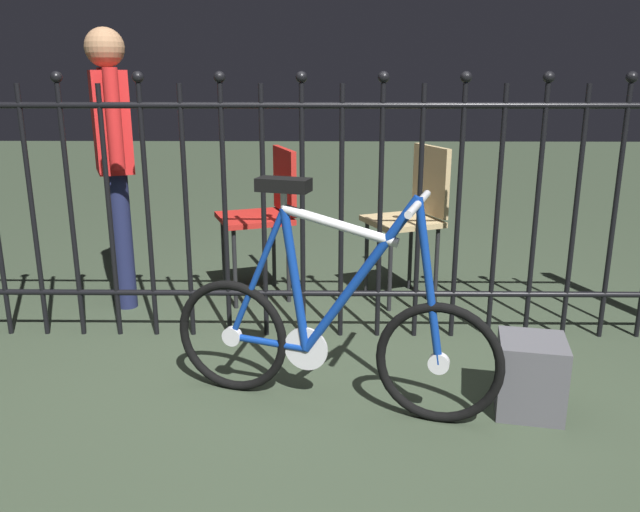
{
  "coord_description": "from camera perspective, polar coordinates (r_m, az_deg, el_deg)",
  "views": [
    {
      "loc": [
        0.08,
        -2.38,
        1.29
      ],
      "look_at": [
        0.04,
        0.2,
        0.55
      ],
      "focal_mm": 36.4,
      "sensor_mm": 36.0,
      "label": 1
    }
  ],
  "objects": [
    {
      "name": "ground_plane",
      "position": [
        2.71,
        -1.01,
        -12.45
      ],
      "size": [
        20.0,
        20.0,
        0.0
      ],
      "primitive_type": "plane",
      "color": "#313D2C"
    },
    {
      "name": "iron_fence",
      "position": [
        3.11,
        -1.94,
        4.67
      ],
      "size": [
        3.89,
        0.07,
        1.36
      ],
      "color": "black",
      "rests_on": "ground"
    },
    {
      "name": "bicycle",
      "position": [
        2.53,
        0.87,
        -6.47
      ],
      "size": [
        1.28,
        0.5,
        0.91
      ],
      "color": "black",
      "rests_on": "ground"
    },
    {
      "name": "chair_red",
      "position": [
        3.75,
        -4.68,
        4.33
      ],
      "size": [
        0.5,
        0.5,
        0.87
      ],
      "color": "black",
      "rests_on": "ground"
    },
    {
      "name": "chair_tan",
      "position": [
        3.73,
        8.32,
        4.21
      ],
      "size": [
        0.48,
        0.48,
        0.88
      ],
      "color": "black",
      "rests_on": "ground"
    },
    {
      "name": "person_visitor",
      "position": [
        3.73,
        -17.72,
        9.07
      ],
      "size": [
        0.28,
        0.45,
        1.51
      ],
      "color": "#191E3F",
      "rests_on": "ground"
    },
    {
      "name": "display_crate",
      "position": [
        2.69,
        18.0,
        -9.97
      ],
      "size": [
        0.29,
        0.29,
        0.3
      ],
      "primitive_type": "cube",
      "rotation": [
        0.0,
        0.0,
        -0.2
      ],
      "color": "#4C4C51",
      "rests_on": "ground"
    }
  ]
}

